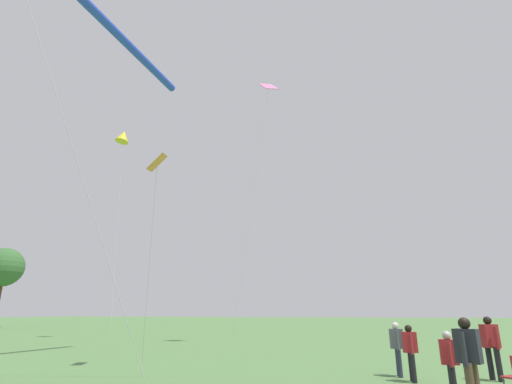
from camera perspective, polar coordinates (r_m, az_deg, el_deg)
The scene contains 9 objects.
person_brown_coat at distance 9.17m, azimuth 28.62°, elevation -20.29°, with size 0.57×0.50×1.71m.
person_navy_jacket at distance 13.57m, azimuth 31.04°, elevation -18.33°, with size 0.55×0.50×1.70m.
person_redhead_woman at distance 12.40m, azimuth 21.57°, elevation -20.44°, with size 0.53×0.40×1.47m.
person_short_left at distance 10.25m, azimuth 26.40°, elevation -21.03°, with size 0.51×0.36×1.41m.
person_grey_haired_man at distance 13.27m, azimuth 19.87°, elevation -20.19°, with size 0.55×0.41×1.52m.
small_kite_delta_white at distance 15.39m, azimuth -14.26°, elevation 3.38°, with size 1.94×1.45×7.70m.
small_kite_triangle_green at distance 28.05m, azimuth 1.66°, elevation 13.89°, with size 2.07×2.58×17.51m.
small_kite_stunt_black at distance 33.94m, azimuth -18.79°, elevation 7.64°, with size 3.21×3.43×16.10m.
tree_oak_left at distance 58.58m, azimuth -32.89°, elevation -9.24°, with size 4.74×4.74×9.57m.
Camera 1 is at (-9.47, 2.20, 1.81)m, focal length 27.45 mm.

